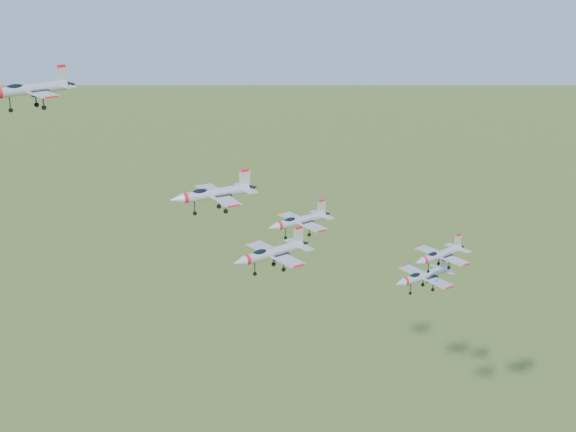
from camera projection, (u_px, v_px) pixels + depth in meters
jet_lead at (29, 89)px, 105.56m from camera, size 12.98×10.90×3.48m
jet_left_high at (213, 193)px, 115.11m from camera, size 13.76×11.30×3.69m
jet_right_high at (271, 253)px, 98.31m from camera, size 11.64×9.72×3.11m
jet_left_low at (299, 221)px, 119.70m from camera, size 11.72×9.75×3.13m
jet_right_low at (440, 255)px, 117.07m from camera, size 10.89×9.12×2.92m
jet_trail at (423, 276)px, 125.76m from camera, size 12.33×10.25×3.29m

